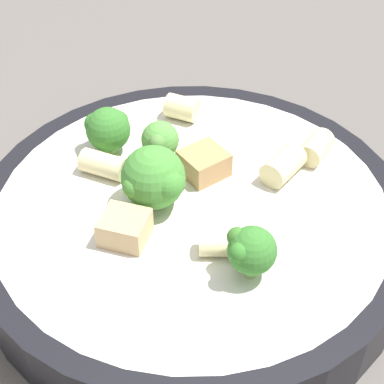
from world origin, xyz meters
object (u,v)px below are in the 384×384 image
(rigatoni_3, at_px, (218,245))
(chicken_chunk_1, at_px, (204,163))
(rigatoni_2, at_px, (182,108))
(rigatoni_0, at_px, (283,165))
(rigatoni_1, at_px, (315,147))
(broccoli_floret_2, at_px, (155,179))
(rigatoni_4, at_px, (104,165))
(broccoli_floret_1, at_px, (250,251))
(broccoli_floret_3, at_px, (107,129))
(broccoli_floret_0, at_px, (156,143))
(pasta_bowl, at_px, (192,222))
(chicken_chunk_0, at_px, (125,228))

(rigatoni_3, height_order, chicken_chunk_1, chicken_chunk_1)
(rigatoni_2, height_order, chicken_chunk_1, same)
(rigatoni_0, bearing_deg, rigatoni_1, -168.80)
(broccoli_floret_2, xyz_separation_m, rigatoni_4, (0.02, -0.04, -0.01))
(broccoli_floret_1, xyz_separation_m, broccoli_floret_3, (0.02, -0.14, -0.00))
(rigatoni_3, bearing_deg, broccoli_floret_1, 105.61)
(broccoli_floret_0, bearing_deg, broccoli_floret_1, 91.23)
(pasta_bowl, height_order, broccoli_floret_2, broccoli_floret_2)
(rigatoni_0, relative_size, rigatoni_4, 1.00)
(rigatoni_2, distance_m, rigatoni_4, 0.08)
(pasta_bowl, bearing_deg, rigatoni_2, -114.88)
(chicken_chunk_0, bearing_deg, chicken_chunk_1, -157.60)
(broccoli_floret_2, height_order, rigatoni_1, broccoli_floret_2)
(broccoli_floret_1, distance_m, broccoli_floret_2, 0.08)
(rigatoni_2, bearing_deg, pasta_bowl, 65.12)
(rigatoni_2, bearing_deg, chicken_chunk_0, 46.10)
(rigatoni_1, distance_m, chicken_chunk_0, 0.14)
(broccoli_floret_3, distance_m, chicken_chunk_0, 0.09)
(rigatoni_2, bearing_deg, rigatoni_4, 22.52)
(rigatoni_1, distance_m, rigatoni_2, 0.10)
(broccoli_floret_3, bearing_deg, broccoli_floret_2, 92.40)
(rigatoni_1, xyz_separation_m, rigatoni_2, (0.06, -0.08, 0.00))
(rigatoni_4, bearing_deg, rigatoni_2, -157.48)
(pasta_bowl, height_order, chicken_chunk_1, chicken_chunk_1)
(broccoli_floret_0, xyz_separation_m, broccoli_floret_2, (0.02, 0.03, -0.00))
(rigatoni_1, bearing_deg, broccoli_floret_0, -22.21)
(broccoli_floret_3, xyz_separation_m, rigatoni_3, (-0.02, 0.12, -0.01))
(pasta_bowl, relative_size, broccoli_floret_0, 7.81)
(broccoli_floret_3, relative_size, chicken_chunk_0, 1.26)
(broccoli_floret_3, relative_size, rigatoni_3, 1.57)
(rigatoni_0, bearing_deg, rigatoni_4, -30.37)
(pasta_bowl, bearing_deg, broccoli_floret_2, -25.41)
(rigatoni_4, relative_size, chicken_chunk_0, 1.13)
(rigatoni_2, height_order, rigatoni_4, rigatoni_2)
(rigatoni_3, bearing_deg, rigatoni_1, -156.78)
(rigatoni_2, bearing_deg, broccoli_floret_0, 45.41)
(broccoli_floret_1, relative_size, rigatoni_3, 1.55)
(broccoli_floret_2, bearing_deg, rigatoni_2, -128.25)
(rigatoni_3, height_order, rigatoni_4, rigatoni_4)
(broccoli_floret_0, relative_size, broccoli_floret_1, 1.06)
(pasta_bowl, bearing_deg, broccoli_floret_1, 88.84)
(broccoli_floret_3, height_order, rigatoni_2, broccoli_floret_3)
(chicken_chunk_0, distance_m, chicken_chunk_1, 0.07)
(chicken_chunk_0, bearing_deg, broccoli_floret_0, -133.25)
(broccoli_floret_1, xyz_separation_m, rigatoni_1, (-0.10, -0.07, -0.01))
(rigatoni_1, bearing_deg, rigatoni_2, -56.27)
(broccoli_floret_0, height_order, rigatoni_4, broccoli_floret_0)
(chicken_chunk_0, relative_size, chicken_chunk_1, 0.97)
(pasta_bowl, relative_size, chicken_chunk_0, 10.27)
(broccoli_floret_0, height_order, rigatoni_0, broccoli_floret_0)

